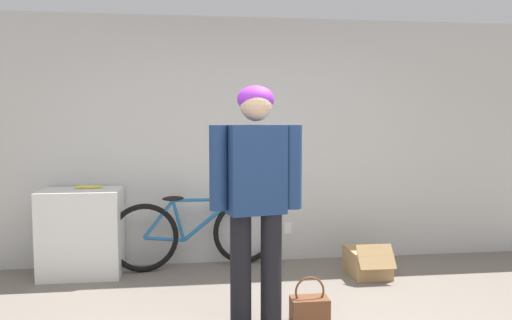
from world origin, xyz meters
TOP-DOWN VIEW (x-y plane):
  - wall_back at (0.00, 2.58)m, footprint 8.00×0.07m
  - side_shelf at (-1.56, 2.27)m, footprint 0.76×0.51m
  - person at (-0.03, 0.81)m, footprint 0.67×0.30m
  - bicycle at (-0.45, 2.37)m, footprint 1.74×0.47m
  - banana at (-1.50, 2.33)m, footprint 0.29×0.08m
  - handbag at (0.39, 0.84)m, footprint 0.28×0.17m
  - cardboard_box at (1.23, 1.91)m, footprint 0.37×0.54m

SIDE VIEW (x-z plane):
  - handbag at x=0.39m, z-range -0.07..0.29m
  - cardboard_box at x=1.23m, z-range -0.04..0.30m
  - bicycle at x=-0.45m, z-range -0.02..0.75m
  - side_shelf at x=-1.56m, z-range 0.00..0.85m
  - banana at x=-1.50m, z-range 0.85..0.89m
  - person at x=-0.03m, z-range 0.16..1.93m
  - wall_back at x=0.00m, z-range 0.00..2.60m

